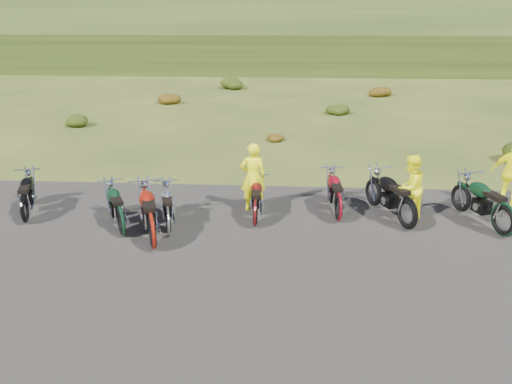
# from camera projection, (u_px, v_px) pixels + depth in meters

# --- Properties ---
(ground) EXTENTS (300.00, 300.00, 0.00)m
(ground) POSITION_uv_depth(u_px,v_px,m) (280.00, 251.00, 10.69)
(ground) COLOR #314216
(ground) RESTS_ON ground
(gravel_pad) EXTENTS (20.00, 12.00, 0.04)m
(gravel_pad) POSITION_uv_depth(u_px,v_px,m) (278.00, 302.00, 8.82)
(gravel_pad) COLOR black
(gravel_pad) RESTS_ON ground
(hill_slope) EXTENTS (300.00, 45.97, 9.37)m
(hill_slope) POSITION_uv_depth(u_px,v_px,m) (287.00, 51.00, 57.43)
(hill_slope) COLOR #273913
(hill_slope) RESTS_ON ground
(hill_plateau) EXTENTS (300.00, 90.00, 9.17)m
(hill_plateau) POSITION_uv_depth(u_px,v_px,m) (288.00, 29.00, 113.52)
(hill_plateau) COLOR #273913
(hill_plateau) RESTS_ON ground
(shrub_1) EXTENTS (1.03, 1.03, 0.61)m
(shrub_1) POSITION_uv_depth(u_px,v_px,m) (75.00, 119.00, 21.67)
(shrub_1) COLOR black
(shrub_1) RESTS_ON ground
(shrub_2) EXTENTS (1.30, 1.30, 0.77)m
(shrub_2) POSITION_uv_depth(u_px,v_px,m) (168.00, 97.00, 26.43)
(shrub_2) COLOR #61340C
(shrub_2) RESTS_ON ground
(shrub_3) EXTENTS (1.56, 1.56, 0.92)m
(shrub_3) POSITION_uv_depth(u_px,v_px,m) (233.00, 82.00, 31.19)
(shrub_3) COLOR black
(shrub_3) RESTS_ON ground
(shrub_4) EXTENTS (0.77, 0.77, 0.45)m
(shrub_4) POSITION_uv_depth(u_px,v_px,m) (274.00, 135.00, 19.24)
(shrub_4) COLOR #61340C
(shrub_4) RESTS_ON ground
(shrub_5) EXTENTS (1.03, 1.03, 0.61)m
(shrub_5) POSITION_uv_depth(u_px,v_px,m) (337.00, 108.00, 24.00)
(shrub_5) COLOR black
(shrub_5) RESTS_ON ground
(shrub_6) EXTENTS (1.30, 1.30, 0.77)m
(shrub_6) POSITION_uv_depth(u_px,v_px,m) (379.00, 90.00, 28.76)
(shrub_6) COLOR #61340C
(shrub_6) RESTS_ON ground
(motorcycle_0) EXTENTS (1.25, 2.06, 1.03)m
(motorcycle_0) POSITION_uv_depth(u_px,v_px,m) (27.00, 223.00, 12.05)
(motorcycle_0) COLOR black
(motorcycle_0) RESTS_ON ground
(motorcycle_1) EXTENTS (1.47, 2.35, 1.17)m
(motorcycle_1) POSITION_uv_depth(u_px,v_px,m) (154.00, 249.00, 10.76)
(motorcycle_1) COLOR maroon
(motorcycle_1) RESTS_ON ground
(motorcycle_2) EXTENTS (1.48, 2.01, 1.02)m
(motorcycle_2) POSITION_uv_depth(u_px,v_px,m) (123.00, 236.00, 11.37)
(motorcycle_2) COLOR black
(motorcycle_2) RESTS_ON ground
(motorcycle_3) EXTENTS (1.05, 1.96, 0.98)m
(motorcycle_3) POSITION_uv_depth(u_px,v_px,m) (169.00, 235.00, 11.40)
(motorcycle_3) COLOR #BCBBC0
(motorcycle_3) RESTS_ON ground
(motorcycle_4) EXTENTS (0.66, 1.86, 0.97)m
(motorcycle_4) POSITION_uv_depth(u_px,v_px,m) (255.00, 226.00, 11.86)
(motorcycle_4) COLOR #530D0E
(motorcycle_4) RESTS_ON ground
(motorcycle_5) EXTENTS (1.52, 2.34, 1.16)m
(motorcycle_5) POSITION_uv_depth(u_px,v_px,m) (405.00, 229.00, 11.70)
(motorcycle_5) COLOR black
(motorcycle_5) RESTS_ON ground
(motorcycle_6) EXTENTS (0.81, 2.02, 1.04)m
(motorcycle_6) POSITION_uv_depth(u_px,v_px,m) (338.00, 222.00, 12.13)
(motorcycle_6) COLOR maroon
(motorcycle_6) RESTS_ON ground
(motorcycle_7) EXTENTS (1.44, 2.32, 1.15)m
(motorcycle_7) POSITION_uv_depth(u_px,v_px,m) (501.00, 237.00, 11.34)
(motorcycle_7) COLOR black
(motorcycle_7) RESTS_ON ground
(person_middle) EXTENTS (0.68, 0.49, 1.75)m
(person_middle) POSITION_uv_depth(u_px,v_px,m) (253.00, 178.00, 12.48)
(person_middle) COLOR #FFFD0D
(person_middle) RESTS_ON ground
(person_right_a) EXTENTS (0.99, 0.99, 1.62)m
(person_right_a) POSITION_uv_depth(u_px,v_px,m) (410.00, 189.00, 11.95)
(person_right_a) COLOR #FFFD0D
(person_right_a) RESTS_ON ground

